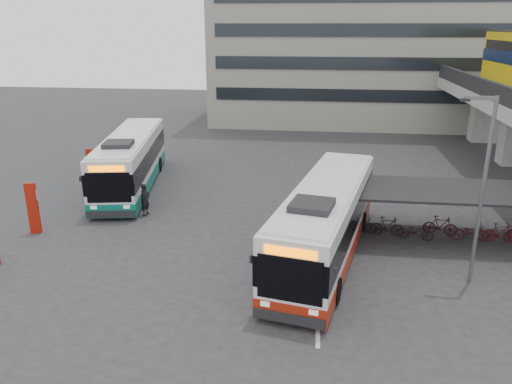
# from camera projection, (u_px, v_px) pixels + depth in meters

# --- Properties ---
(ground) EXTENTS (120.00, 120.00, 0.00)m
(ground) POSITION_uv_depth(u_px,v_px,m) (265.00, 254.00, 23.02)
(ground) COLOR #28282B
(ground) RESTS_ON ground
(bike_shelter) EXTENTS (10.00, 4.00, 2.54)m
(bike_shelter) POSITION_uv_depth(u_px,v_px,m) (444.00, 212.00, 24.39)
(bike_shelter) COLOR #595B60
(bike_shelter) RESTS_ON ground
(office_block) EXTENTS (30.00, 15.00, 25.00)m
(office_block) POSITION_uv_depth(u_px,v_px,m) (360.00, 0.00, 52.18)
(office_block) COLOR gray
(office_block) RESTS_ON ground
(road_markings) EXTENTS (0.15, 7.60, 0.01)m
(road_markings) POSITION_uv_depth(u_px,v_px,m) (319.00, 290.00, 19.90)
(road_markings) COLOR beige
(road_markings) RESTS_ON ground
(bus_main) EXTENTS (5.11, 12.63, 3.65)m
(bus_main) POSITION_uv_depth(u_px,v_px,m) (326.00, 221.00, 22.37)
(bus_main) COLOR white
(bus_main) RESTS_ON ground
(bus_teal) EXTENTS (4.82, 12.74, 3.68)m
(bus_teal) POSITION_uv_depth(u_px,v_px,m) (131.00, 161.00, 32.20)
(bus_teal) COLOR white
(bus_teal) RESTS_ON ground
(pedestrian) EXTENTS (0.55, 0.73, 1.81)m
(pedestrian) POSITION_uv_depth(u_px,v_px,m) (145.00, 200.00, 27.52)
(pedestrian) COLOR black
(pedestrian) RESTS_ON ground
(lamp_post) EXTENTS (1.34, 0.19, 7.61)m
(lamp_post) POSITION_uv_depth(u_px,v_px,m) (482.00, 181.00, 19.21)
(lamp_post) COLOR #595B60
(lamp_post) RESTS_ON ground
(sign_totem_mid) EXTENTS (0.57, 0.26, 2.66)m
(sign_totem_mid) POSITION_uv_depth(u_px,v_px,m) (33.00, 208.00, 24.96)
(sign_totem_mid) COLOR #9E1609
(sign_totem_mid) RESTS_ON ground
(sign_totem_north) EXTENTS (0.55, 0.27, 2.58)m
(sign_totem_north) POSITION_uv_depth(u_px,v_px,m) (91.00, 168.00, 32.06)
(sign_totem_north) COLOR #9E1609
(sign_totem_north) RESTS_ON ground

